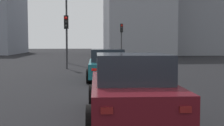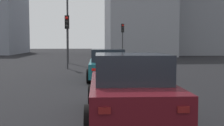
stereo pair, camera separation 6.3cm
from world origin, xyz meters
The scene contains 7 objects.
car_teal_lead centered at (8.16, -0.10, 0.72)m, with size 4.74×2.05×1.49m.
car_maroon_second centered at (0.75, -0.12, 0.74)m, with size 4.13×2.08×1.55m.
traffic_light_near_left centered at (23.84, -2.75, 2.72)m, with size 0.32×0.30×3.77m.
traffic_light_near_right centered at (13.80, 2.27, 2.63)m, with size 0.32×0.30×3.63m.
street_lamp_kerbside centered at (19.44, 2.64, 4.63)m, with size 0.56×0.36×7.94m.
building_facade_left centered at (39.93, -14.00, 8.34)m, with size 15.69×10.11×16.68m, color slate.
building_facade_center centered at (34.13, -6.00, 7.12)m, with size 12.23×8.40×14.23m, color gray.
Camera 2 is at (-5.63, 0.82, 1.79)m, focal length 45.23 mm.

